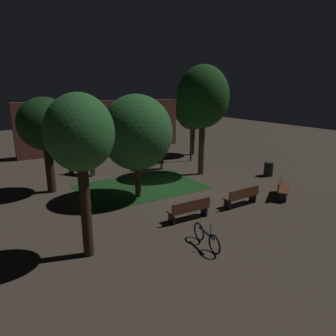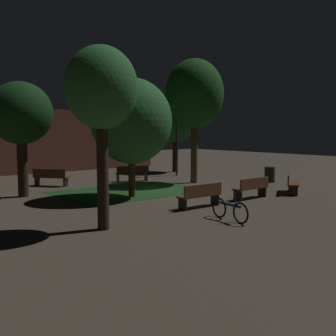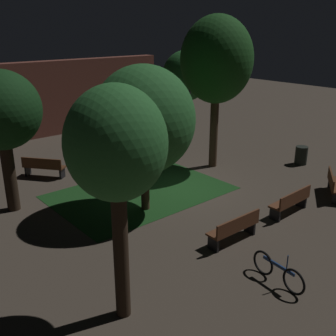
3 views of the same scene
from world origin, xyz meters
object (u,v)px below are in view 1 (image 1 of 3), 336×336
(bicycle, at_px, (206,237))
(trash_bin, at_px, (269,169))
(tree_lawn_side, at_px, (137,133))
(bench_front_left, at_px, (242,196))
(lamp_post_plaza_east, at_px, (191,125))
(bench_path_side, at_px, (150,163))
(tree_left_canopy, at_px, (203,97))
(bench_corner, at_px, (81,167))
(tree_near_wall, at_px, (45,125))
(bench_back_row, at_px, (282,187))
(tree_back_right, at_px, (80,136))
(bench_near_trees, at_px, (189,209))
(tree_right_canopy, at_px, (193,112))

(bicycle, bearing_deg, trash_bin, 28.89)
(tree_lawn_side, bearing_deg, bench_front_left, -45.27)
(tree_lawn_side, distance_m, lamp_post_plaza_east, 8.14)
(bench_path_side, height_order, tree_left_canopy, tree_left_canopy)
(bench_path_side, xyz_separation_m, tree_lawn_side, (-2.81, -4.11, 2.70))
(bench_corner, bearing_deg, tree_left_canopy, -29.25)
(tree_near_wall, height_order, tree_lawn_side, tree_lawn_side)
(bench_corner, bearing_deg, bicycle, -83.32)
(bench_back_row, height_order, tree_back_right, tree_back_right)
(bench_near_trees, height_order, lamp_post_plaza_east, lamp_post_plaza_east)
(bench_near_trees, bearing_deg, tree_near_wall, 122.45)
(bench_path_side, relative_size, tree_left_canopy, 0.28)
(lamp_post_plaza_east, bearing_deg, bench_path_side, -170.18)
(tree_left_canopy, bearing_deg, bench_path_side, 132.69)
(tree_back_right, xyz_separation_m, bicycle, (3.55, -1.57, -3.54))
(bench_back_row, height_order, tree_lawn_side, tree_lawn_side)
(tree_lawn_side, xyz_separation_m, tree_left_canopy, (5.11, 1.62, 1.50))
(bench_back_row, xyz_separation_m, tree_back_right, (-9.77, -0.30, 3.40))
(bench_corner, height_order, tree_lawn_side, tree_lawn_side)
(tree_lawn_side, xyz_separation_m, lamp_post_plaza_east, (6.58, 4.77, -0.51))
(tree_lawn_side, bearing_deg, tree_right_canopy, 39.32)
(bench_back_row, xyz_separation_m, bicycle, (-6.22, -1.87, -0.14))
(bench_near_trees, bearing_deg, tree_lawn_side, 99.62)
(bench_back_row, bearing_deg, bench_path_side, 112.82)
(bench_near_trees, distance_m, tree_back_right, 5.48)
(bench_back_row, xyz_separation_m, tree_near_wall, (-9.63, 6.66, 2.98))
(lamp_post_plaza_east, xyz_separation_m, trash_bin, (1.83, -5.63, -2.25))
(trash_bin, bearing_deg, tree_near_wall, 162.26)
(tree_left_canopy, distance_m, bicycle, 9.89)
(bench_front_left, distance_m, bench_path_side, 7.69)
(bench_back_row, distance_m, tree_back_right, 10.35)
(bench_back_row, height_order, tree_left_canopy, tree_left_canopy)
(bench_near_trees, relative_size, bicycle, 1.11)
(bench_near_trees, bearing_deg, trash_bin, 18.97)
(bench_front_left, bearing_deg, bench_back_row, -3.47)
(tree_near_wall, bearing_deg, tree_back_right, -91.14)
(tree_near_wall, distance_m, tree_lawn_side, 4.62)
(bench_front_left, height_order, bicycle, bicycle)
(bench_back_row, bearing_deg, bench_corner, 129.88)
(bench_corner, bearing_deg, tree_right_canopy, 7.62)
(tree_right_canopy, relative_size, bicycle, 2.95)
(lamp_post_plaza_east, relative_size, trash_bin, 4.57)
(bench_path_side, bearing_deg, tree_near_wall, -169.72)
(bench_near_trees, bearing_deg, bench_front_left, -0.00)
(tree_lawn_side, bearing_deg, tree_left_canopy, 17.59)
(bench_front_left, relative_size, tree_back_right, 0.35)
(tree_back_right, bearing_deg, bench_corner, 76.14)
(bench_corner, bearing_deg, tree_near_wall, -133.06)
(bench_corner, distance_m, tree_near_wall, 4.33)
(tree_back_right, bearing_deg, trash_bin, 14.56)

